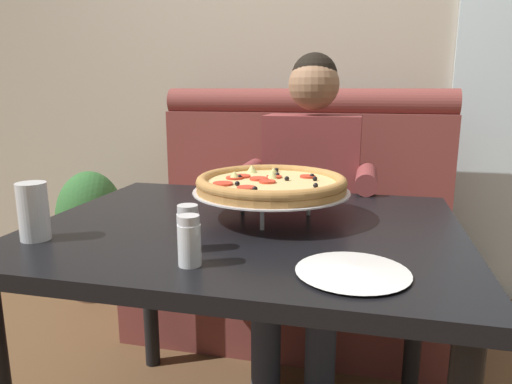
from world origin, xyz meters
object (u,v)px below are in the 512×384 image
Objects in this scene: shaker_pepper_flakes at (188,231)px; potted_plant at (92,228)px; dining_table at (247,255)px; pizza at (271,184)px; booth_bench at (295,242)px; shaker_parmesan at (189,244)px; diner_main at (309,192)px; plate_near_left at (353,269)px; drinking_glass at (34,215)px.

shaker_pepper_flakes is 1.63m from potted_plant.
dining_table is at bearing -40.24° from potted_plant.
dining_table is at bearing -125.16° from pizza.
shaker_parmesan is at bearing -91.78° from booth_bench.
potted_plant is at bearing 179.46° from booth_bench.
diner_main is at bearing 82.60° from shaker_parmesan.
potted_plant is at bearing 143.39° from pizza.
diner_main reaches higher than pizza.
booth_bench is 6.21× the size of plate_near_left.
dining_table is 1.49m from potted_plant.
dining_table is (0.00, -0.94, 0.27)m from booth_bench.
booth_bench is 2.09× the size of potted_plant.
booth_bench is 13.21× the size of shaker_parmesan.
potted_plant is at bearing 130.20° from shaker_parmesan.
drinking_glass reaches higher than shaker_parmesan.
booth_bench is 0.98m from pizza.
shaker_parmesan reaches higher than plate_near_left.
diner_main is 0.61m from pizza.
shaker_parmesan is (-0.09, -0.41, -0.05)m from pizza.
dining_table is at bearing -90.00° from booth_bench.
booth_bench is at bearing 68.05° from drinking_glass.
shaker_parmesan is 0.35m from plate_near_left.
plate_near_left is at bearing -77.69° from diner_main.
shaker_parmesan is (0.04, -0.09, 0.00)m from shaker_pepper_flakes.
shaker_parmesan is 1.73m from potted_plant.
diner_main is at bearing 79.54° from shaker_pepper_flakes.
plate_near_left reaches higher than potted_plant.
booth_bench is 1.25m from shaker_pepper_flakes.
shaker_parmesan is (-0.04, -1.27, 0.41)m from booth_bench.
shaker_pepper_flakes is at bearing -100.46° from diner_main.
potted_plant is at bearing 117.97° from drinking_glass.
diner_main is at bearing -71.18° from booth_bench.
shaker_parmesan is at bearing -49.80° from potted_plant.
pizza is 0.63m from drinking_glass.
diner_main is 11.73× the size of shaker_pepper_flakes.
plate_near_left is (0.34, 0.03, -0.04)m from shaker_parmesan.
diner_main is at bearing 82.30° from dining_table.
booth_bench is 1.35m from drinking_glass.
potted_plant is (-1.12, 0.01, -0.01)m from booth_bench.
drinking_glass is (-0.48, -1.19, 0.42)m from booth_bench.
drinking_glass is (-0.78, 0.04, 0.05)m from plate_near_left.
potted_plant is at bearing 138.75° from plate_near_left.
shaker_parmesan is at bearing -67.03° from shaker_pepper_flakes.
booth_bench is at bearing 86.23° from shaker_pepper_flakes.
dining_table is at bearing 28.01° from drinking_glass.
booth_bench is 0.97m from dining_table.
booth_bench is 13.46× the size of shaker_pepper_flakes.
booth_bench is at bearing 93.55° from pizza.
diner_main reaches higher than shaker_pepper_flakes.
diner_main is 0.93m from shaker_pepper_flakes.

